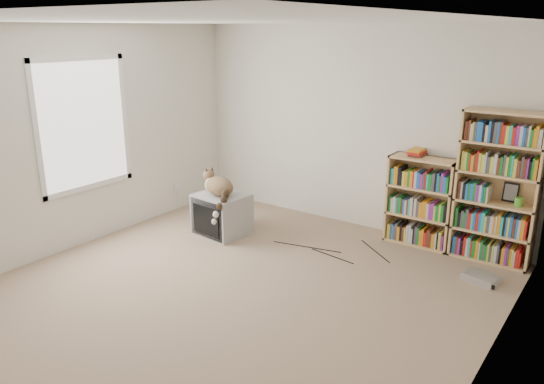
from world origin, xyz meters
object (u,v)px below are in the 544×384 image
Objects in this scene: cat at (219,190)px; bookcase_tall at (497,191)px; dvd_player at (481,278)px; bookcase_short at (421,204)px; crt_tv at (222,214)px.

cat is 0.36× the size of bookcase_tall.
bookcase_short is at bearing 160.10° from dvd_player.
dvd_player is at bearing 14.98° from crt_tv.
bookcase_tall reaches higher than dvd_player.
cat reaches higher than dvd_player.
cat reaches higher than crt_tv.
cat is 2.39m from bookcase_short.
crt_tv is at bearing -156.02° from dvd_player.
crt_tv reaches higher than dvd_player.
dvd_player is at bearing 24.39° from cat.
bookcase_tall reaches higher than cat.
bookcase_short reaches higher than crt_tv.
bookcase_short is (2.09, 1.11, 0.23)m from crt_tv.
dvd_player is (2.98, 0.51, -0.21)m from crt_tv.
crt_tv is 2.38m from bookcase_short.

